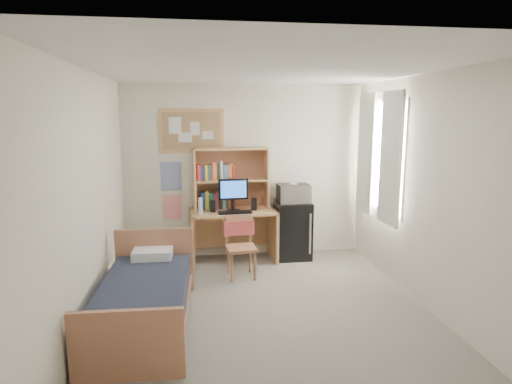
{
  "coord_description": "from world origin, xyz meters",
  "views": [
    {
      "loc": [
        -0.72,
        -4.32,
        2.14
      ],
      "look_at": [
        0.05,
        1.2,
        1.14
      ],
      "focal_mm": 30.0,
      "sensor_mm": 36.0,
      "label": 1
    }
  ],
  "objects": [
    {
      "name": "desk",
      "position": [
        -0.21,
        1.77,
        0.39
      ],
      "size": [
        1.28,
        0.7,
        0.78
      ],
      "primitive_type": "cube",
      "rotation": [
        0.0,
        0.0,
        0.06
      ],
      "color": "tan",
      "rests_on": "floor"
    },
    {
      "name": "window_unit",
      "position": [
        1.75,
        1.2,
        1.6
      ],
      "size": [
        0.1,
        1.4,
        1.7
      ],
      "primitive_type": "cube",
      "color": "white",
      "rests_on": "wall_right"
    },
    {
      "name": "floor",
      "position": [
        0.0,
        0.0,
        -0.01
      ],
      "size": [
        3.6,
        4.2,
        0.02
      ],
      "primitive_type": "cube",
      "color": "gray",
      "rests_on": "ground"
    },
    {
      "name": "pillow",
      "position": [
        -1.26,
        0.62,
        0.54
      ],
      "size": [
        0.46,
        0.33,
        0.11
      ],
      "primitive_type": "cube",
      "rotation": [
        0.0,
        0.0,
        -0.03
      ],
      "color": "white",
      "rests_on": "bed"
    },
    {
      "name": "water_bottle",
      "position": [
        -0.68,
        1.64,
        0.89
      ],
      "size": [
        0.07,
        0.07,
        0.22
      ],
      "primitive_type": "cylinder",
      "rotation": [
        0.0,
        0.0,
        0.06
      ],
      "color": "white",
      "rests_on": "desk"
    },
    {
      "name": "curtain_left",
      "position": [
        1.72,
        0.8,
        1.6
      ],
      "size": [
        0.04,
        0.55,
        1.7
      ],
      "primitive_type": "cube",
      "color": "white",
      "rests_on": "wall_right"
    },
    {
      "name": "wall_front",
      "position": [
        0.0,
        -2.1,
        1.3
      ],
      "size": [
        3.6,
        0.04,
        2.6
      ],
      "primitive_type": "cube",
      "color": "white",
      "rests_on": "floor"
    },
    {
      "name": "mini_fridge",
      "position": [
        0.7,
        1.82,
        0.43
      ],
      "size": [
        0.51,
        0.51,
        0.87
      ],
      "primitive_type": "cube",
      "rotation": [
        0.0,
        0.0,
        0.01
      ],
      "color": "black",
      "rests_on": "floor"
    },
    {
      "name": "desk_chair",
      "position": [
        -0.16,
        1.11,
        0.41
      ],
      "size": [
        0.44,
        0.44,
        0.82
      ],
      "primitive_type": "cube",
      "rotation": [
        0.0,
        0.0,
        0.07
      ],
      "color": "#A97150",
      "rests_on": "floor"
    },
    {
      "name": "wall_left",
      "position": [
        -1.8,
        0.0,
        1.3
      ],
      "size": [
        0.04,
        4.2,
        2.6
      ],
      "primitive_type": "cube",
      "color": "white",
      "rests_on": "floor"
    },
    {
      "name": "hoodie",
      "position": [
        -0.17,
        1.31,
        0.64
      ],
      "size": [
        0.43,
        0.16,
        0.2
      ],
      "primitive_type": "cube",
      "rotation": [
        0.0,
        0.0,
        0.07
      ],
      "color": "#CD504E",
      "rests_on": "desk_chair"
    },
    {
      "name": "speaker_right",
      "position": [
        0.09,
        1.73,
        0.87
      ],
      "size": [
        0.08,
        0.08,
        0.18
      ],
      "primitive_type": "cube",
      "rotation": [
        0.0,
        0.0,
        0.06
      ],
      "color": "black",
      "rests_on": "desk"
    },
    {
      "name": "bulletin_board",
      "position": [
        -0.78,
        2.08,
        1.92
      ],
      "size": [
        0.94,
        0.03,
        0.64
      ],
      "primitive_type": "cube",
      "color": "#A48156",
      "rests_on": "wall_back"
    },
    {
      "name": "ceiling",
      "position": [
        0.0,
        0.0,
        2.6
      ],
      "size": [
        3.6,
        4.2,
        0.02
      ],
      "primitive_type": "cube",
      "color": "white",
      "rests_on": "wall_back"
    },
    {
      "name": "wall_back",
      "position": [
        0.0,
        2.1,
        1.3
      ],
      "size": [
        3.6,
        0.04,
        2.6
      ],
      "primitive_type": "cube",
      "color": "white",
      "rests_on": "floor"
    },
    {
      "name": "bed",
      "position": [
        -1.28,
        -0.13,
        0.24
      ],
      "size": [
        0.94,
        1.79,
        0.49
      ],
      "primitive_type": "cube",
      "rotation": [
        0.0,
        0.0,
        -0.03
      ],
      "color": "#1A1F30",
      "rests_on": "floor"
    },
    {
      "name": "hutch",
      "position": [
        -0.22,
        1.92,
        1.23
      ],
      "size": [
        1.12,
        0.35,
        0.9
      ],
      "primitive_type": "cube",
      "rotation": [
        0.0,
        0.0,
        0.06
      ],
      "color": "tan",
      "rests_on": "desk"
    },
    {
      "name": "poster_japan",
      "position": [
        -1.1,
        2.09,
        0.78
      ],
      "size": [
        0.28,
        0.01,
        0.36
      ],
      "primitive_type": "cube",
      "color": "red",
      "rests_on": "wall_back"
    },
    {
      "name": "desk_fan",
      "position": [
        0.7,
        1.8,
        1.27
      ],
      "size": [
        0.22,
        0.22,
        0.28
      ],
      "primitive_type": "cylinder",
      "rotation": [
        0.0,
        0.0,
        0.01
      ],
      "color": "white",
      "rests_on": "microwave"
    },
    {
      "name": "keyboard",
      "position": [
        -0.2,
        1.57,
        0.79
      ],
      "size": [
        0.48,
        0.18,
        0.02
      ],
      "primitive_type": "cube",
      "rotation": [
        0.0,
        0.0,
        0.06
      ],
      "color": "black",
      "rests_on": "desk"
    },
    {
      "name": "curtain_right",
      "position": [
        1.72,
        1.6,
        1.6
      ],
      "size": [
        0.04,
        0.55,
        1.7
      ],
      "primitive_type": "cube",
      "color": "white",
      "rests_on": "wall_right"
    },
    {
      "name": "poster_wave",
      "position": [
        -1.1,
        2.09,
        1.25
      ],
      "size": [
        0.3,
        0.01,
        0.42
      ],
      "primitive_type": "cube",
      "color": "#2947A5",
      "rests_on": "wall_back"
    },
    {
      "name": "speaker_left",
      "position": [
        -0.5,
        1.69,
        0.86
      ],
      "size": [
        0.08,
        0.08,
        0.18
      ],
      "primitive_type": "cube",
      "rotation": [
        0.0,
        0.0,
        0.06
      ],
      "color": "black",
      "rests_on": "desk"
    },
    {
      "name": "microwave",
      "position": [
        0.7,
        1.8,
        1.0
      ],
      "size": [
        0.46,
        0.35,
        0.27
      ],
      "primitive_type": "cube",
      "rotation": [
        0.0,
        0.0,
        0.01
      ],
      "color": "silver",
      "rests_on": "mini_fridge"
    },
    {
      "name": "monitor",
      "position": [
        -0.21,
        1.71,
        1.0
      ],
      "size": [
        0.43,
        0.06,
        0.45
      ],
      "primitive_type": "cube",
      "rotation": [
        0.0,
        0.0,
        0.06
      ],
      "color": "black",
      "rests_on": "desk"
    },
    {
      "name": "wall_right",
      "position": [
        1.8,
        0.0,
        1.3
      ],
      "size": [
        0.04,
        4.2,
        2.6
      ],
      "primitive_type": "cube",
      "color": "white",
      "rests_on": "floor"
    }
  ]
}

